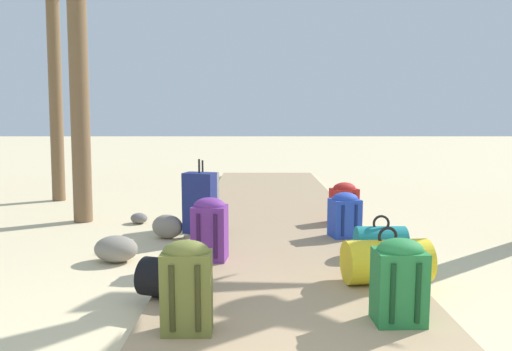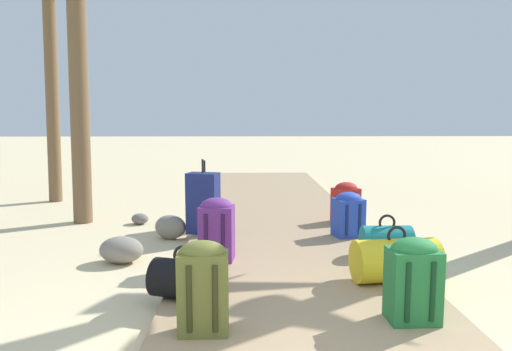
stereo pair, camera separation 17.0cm
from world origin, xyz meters
The scene contains 15 objects.
ground_plane centered at (0.00, 3.90, 0.00)m, with size 60.00×60.00×0.00m, color beige.
boardwalk centered at (0.00, 4.88, 0.04)m, with size 2.11×9.76×0.08m, color tan.
suitcase_grey centered at (-0.95, 4.30, 0.40)m, with size 0.41×0.30×0.80m.
duffel_bag_teal centered at (0.92, 2.72, 0.23)m, with size 0.47×0.31×0.42m.
backpack_purple centered at (-0.70, 2.65, 0.39)m, with size 0.34×0.30×0.59m.
backpack_green centered at (0.66, 1.26, 0.38)m, with size 0.33×0.27×0.56m.
backpack_blue centered at (0.73, 3.53, 0.35)m, with size 0.37×0.32×0.51m.
backpack_olive centered at (-0.70, 1.11, 0.39)m, with size 0.31×0.21×0.59m.
duffel_bag_black centered at (-0.89, 1.70, 0.23)m, with size 0.54×0.42×0.40m.
backpack_red centered at (0.86, 4.29, 0.35)m, with size 0.38×0.32×0.51m.
suitcase_navy centered at (-0.92, 3.71, 0.43)m, with size 0.40×0.30×0.86m.
duffel_bag_yellow centered at (0.79, 2.03, 0.26)m, with size 0.72×0.43×0.46m.
rock_left_mid centered at (-1.84, 4.55, 0.07)m, with size 0.20×0.23×0.14m, color slate.
rock_left_near centered at (-1.65, 2.84, 0.13)m, with size 0.43×0.34×0.26m, color gray.
rock_left_far centered at (-1.31, 3.76, 0.14)m, with size 0.38×0.27×0.28m, color gray.
Camera 1 is at (-0.27, -1.73, 1.42)m, focal length 33.48 mm.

